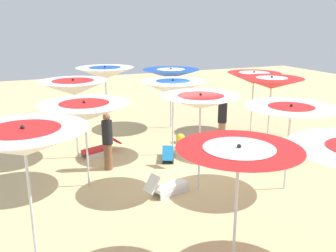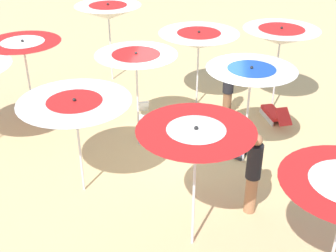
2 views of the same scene
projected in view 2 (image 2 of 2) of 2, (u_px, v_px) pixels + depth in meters
ground at (185, 152)px, 11.15m from camera, size 39.63×39.63×0.04m
beach_umbrella_3 at (196, 138)px, 7.26m from camera, size 1.96×1.96×2.49m
beach_umbrella_4 at (251, 78)px, 9.73m from camera, size 1.97×1.97×2.43m
beach_umbrella_5 at (281, 36)px, 12.06m from camera, size 2.07×2.07×2.49m
beach_umbrella_6 at (75, 108)px, 8.81m from camera, size 2.25×2.25×2.21m
beach_umbrella_7 at (136, 61)px, 10.33m from camera, size 1.92×1.92×2.48m
beach_umbrella_8 at (199, 40)px, 12.52m from camera, size 2.27×2.27×2.25m
beach_umbrella_10 at (23, 48)px, 11.65m from camera, size 1.98×1.98×2.31m
beach_umbrella_11 at (108, 12)px, 14.02m from camera, size 2.09×2.09×2.55m
lounger_0 at (145, 122)px, 12.06m from camera, size 0.66×1.22×0.63m
lounger_1 at (274, 114)px, 12.45m from camera, size 0.78×1.37×0.58m
lounger_2 at (225, 145)px, 11.02m from camera, size 1.24×0.81×0.60m
beachgoer_0 at (228, 89)px, 12.31m from camera, size 0.30×0.30×1.66m
beachgoer_1 at (253, 172)px, 8.69m from camera, size 0.30×0.30×1.80m
beach_ball at (289, 176)px, 9.95m from camera, size 0.33×0.33×0.33m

